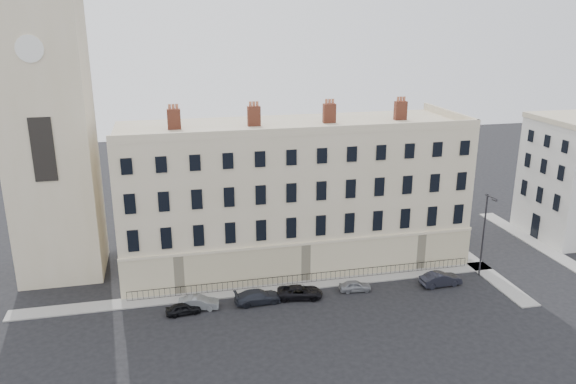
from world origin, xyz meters
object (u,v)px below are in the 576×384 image
(car_a, at_px, (183,309))
(car_e, at_px, (355,286))
(car_f, at_px, (441,279))
(streetlamp, at_px, (484,231))
(car_c, at_px, (258,297))
(car_b, at_px, (199,303))
(car_d, at_px, (300,292))

(car_a, height_order, car_e, car_e)
(car_f, xyz_separation_m, streetlamp, (5.04, 1.13, 4.24))
(car_c, relative_size, car_f, 1.07)
(car_b, bearing_deg, car_a, 124.69)
(car_a, xyz_separation_m, car_b, (1.42, 0.66, 0.08))
(car_a, bearing_deg, car_d, -92.39)
(car_a, height_order, car_c, car_c)
(car_d, bearing_deg, car_a, 103.00)
(streetlamp, bearing_deg, car_b, 172.66)
(car_f, distance_m, streetlamp, 6.68)
(car_d, bearing_deg, streetlamp, -78.69)
(car_d, xyz_separation_m, car_f, (14.30, -0.61, 0.08))
(car_c, distance_m, streetlamp, 23.80)
(car_c, xyz_separation_m, car_f, (18.37, -0.51, 0.04))
(car_a, distance_m, car_e, 16.61)
(car_b, height_order, car_d, car_b)
(car_e, xyz_separation_m, car_f, (8.70, -0.77, 0.15))
(car_e, distance_m, streetlamp, 14.42)
(car_b, distance_m, streetlamp, 29.24)
(car_c, height_order, car_f, car_f)
(car_e, bearing_deg, car_b, 95.83)
(car_d, height_order, car_e, car_d)
(car_d, xyz_separation_m, streetlamp, (19.34, 0.52, 4.32))
(car_f, bearing_deg, car_e, 81.87)
(streetlamp, bearing_deg, car_d, 173.24)
(car_b, relative_size, streetlamp, 0.42)
(car_c, height_order, car_e, car_c)
(streetlamp, bearing_deg, car_e, 173.19)
(car_d, bearing_deg, car_b, 99.55)
(car_f, bearing_deg, car_c, 85.35)
(car_d, bearing_deg, car_c, 101.15)
(streetlamp, bearing_deg, car_f, -175.69)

